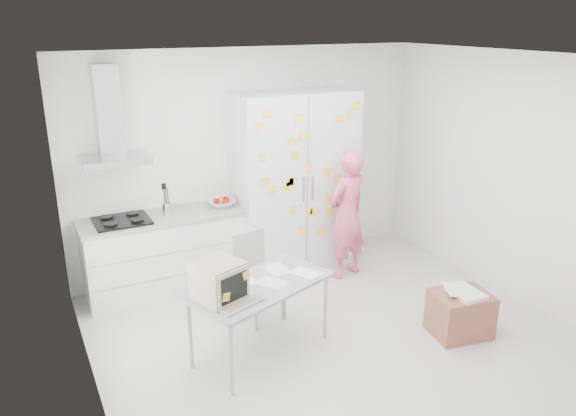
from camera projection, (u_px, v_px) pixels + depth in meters
name	position (u px, v px, depth m)	size (l,w,h in m)	color
floor	(331.00, 334.00, 5.66)	(4.50, 4.00, 0.02)	silver
walls	(299.00, 187.00, 5.82)	(4.52, 4.01, 2.70)	white
ceiling	(339.00, 57.00, 4.78)	(4.50, 4.00, 0.02)	white
counter_run	(166.00, 252.00, 6.42)	(1.84, 0.63, 1.28)	white
range_hood	(110.00, 125.00, 5.86)	(0.70, 0.48, 1.01)	silver
tall_cabinet	(295.00, 182.00, 6.90)	(1.50, 0.68, 2.20)	silver
person	(347.00, 214.00, 6.69)	(0.57, 0.38, 1.58)	#DD5678
desk	(235.00, 285.00, 4.91)	(1.48, 1.08, 1.06)	gray
chair	(255.00, 271.00, 5.82)	(0.50, 0.50, 0.93)	#A7A6A4
cardboard_box	(460.00, 313.00, 5.58)	(0.62, 0.53, 0.48)	#93573F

